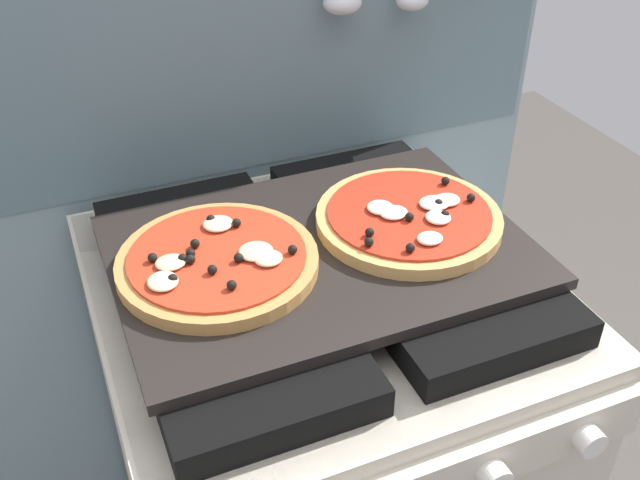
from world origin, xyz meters
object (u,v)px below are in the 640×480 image
at_px(stove, 320,472).
at_px(pizza_left, 218,261).
at_px(baking_tray, 320,251).
at_px(pizza_right, 411,219).

xyz_separation_m(stove, pizza_left, (-0.14, 0.01, 0.48)).
relative_size(stove, baking_tray, 1.67).
relative_size(pizza_left, pizza_right, 1.00).
xyz_separation_m(stove, pizza_right, (0.13, -0.00, 0.48)).
bearing_deg(pizza_right, pizza_left, 177.83).
bearing_deg(pizza_left, baking_tray, -2.37).
xyz_separation_m(pizza_left, pizza_right, (0.27, -0.01, -0.00)).
bearing_deg(baking_tray, pizza_left, 177.63).
xyz_separation_m(stove, baking_tray, (0.00, 0.00, 0.46)).
height_order(baking_tray, pizza_left, pizza_left).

